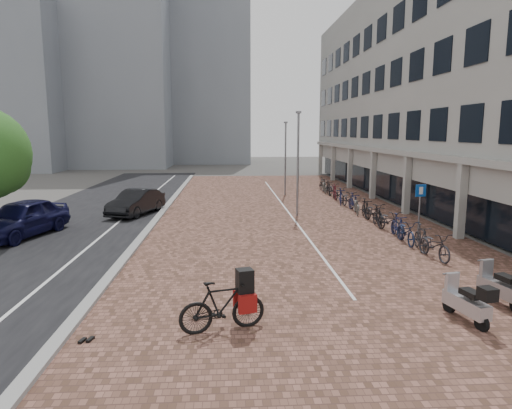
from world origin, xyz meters
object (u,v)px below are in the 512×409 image
object	(u,v)px
car_dark	(136,202)
parking_sign	(420,203)
scooter_front	(501,285)
car_navy	(22,218)
scooter_back	(466,300)
hero_bike	(222,305)

from	to	relation	value
car_dark	parking_sign	bearing A→B (deg)	-10.21
car_dark	scooter_front	distance (m)	19.07
car_navy	scooter_front	world-z (taller)	car_navy
car_navy	scooter_back	xyz separation A→B (m)	(15.04, -10.13, -0.28)
hero_bike	scooter_back	distance (m)	5.99
car_navy	hero_bike	xyz separation A→B (m)	(9.06, -10.28, -0.19)
scooter_front	car_navy	bearing A→B (deg)	140.16
car_navy	car_dark	world-z (taller)	car_navy
scooter_back	parking_sign	bearing A→B (deg)	63.32
car_navy	parking_sign	distance (m)	17.46
car_dark	parking_sign	size ratio (longest dim) A/B	1.75
car_dark	scooter_front	size ratio (longest dim) A/B	2.57
scooter_back	parking_sign	world-z (taller)	parking_sign
scooter_front	scooter_back	size ratio (longest dim) A/B	1.04
scooter_front	car_dark	bearing A→B (deg)	120.19
scooter_back	scooter_front	bearing A→B (deg)	21.96
car_dark	hero_bike	xyz separation A→B (m)	(5.04, -15.50, -0.06)
hero_bike	car_dark	bearing A→B (deg)	2.87
car_dark	parking_sign	distance (m)	15.17
scooter_front	scooter_back	xyz separation A→B (m)	(-1.50, -0.97, -0.02)
scooter_back	parking_sign	distance (m)	8.52
car_dark	parking_sign	world-z (taller)	parking_sign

